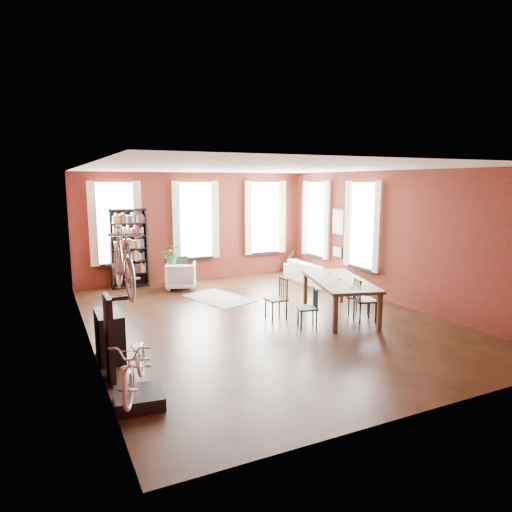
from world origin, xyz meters
TOP-DOWN VIEW (x-y plane):
  - room at (0.25, 0.62)m, footprint 9.00×9.04m
  - dining_table at (1.63, -0.51)m, footprint 1.72×2.60m
  - dining_chair_a at (0.55, -0.94)m, footprint 0.49×0.49m
  - dining_chair_b at (0.27, -0.13)m, footprint 0.42×0.42m
  - dining_chair_c at (1.90, -1.07)m, footprint 0.53×0.53m
  - dining_chair_d at (2.06, -0.66)m, footprint 0.47×0.47m
  - bookshelf at (-2.00, 4.30)m, footprint 1.00×0.32m
  - white_armchair at (-0.77, 3.49)m, footprint 0.99×0.97m
  - cream_sofa at (2.95, 2.60)m, footprint 0.61×2.08m
  - striped_rug at (-0.21, 2.04)m, footprint 1.61×2.05m
  - bike_trainer at (-3.18, -2.73)m, footprint 0.70×0.70m
  - bike_wall_rack at (-3.40, -1.80)m, footprint 0.16×0.60m
  - console_table at (-3.28, -0.90)m, footprint 0.40×0.80m
  - plant_stand at (-0.95, 3.80)m, footprint 0.34×0.34m
  - plant_by_sofa at (3.13, 4.30)m, footprint 0.42×0.72m
  - plant_small at (2.96, 0.43)m, footprint 0.28×0.45m
  - bicycle_floor at (-3.20, -2.70)m, footprint 0.75×0.90m
  - bicycle_hung at (-3.15, -1.80)m, footprint 0.47×1.00m
  - plant_on_stand at (-0.94, 3.80)m, footprint 0.71×0.75m

SIDE VIEW (x-z plane):
  - striped_rug at x=-0.21m, z-range 0.00..0.01m
  - plant_small at x=2.96m, z-range 0.00..0.15m
  - bike_trainer at x=-3.18m, z-range 0.00..0.18m
  - plant_by_sofa at x=3.13m, z-range 0.00..0.32m
  - plant_stand at x=-0.95m, z-range 0.00..0.58m
  - console_table at x=-3.28m, z-range 0.00..0.80m
  - dining_chair_d at x=2.06m, z-range 0.00..0.80m
  - white_armchair at x=-0.77m, z-range 0.00..0.81m
  - cream_sofa at x=2.95m, z-range 0.00..0.81m
  - dining_table at x=1.63m, z-range 0.00..0.82m
  - dining_chair_a at x=0.55m, z-range 0.00..0.83m
  - dining_chair_b at x=0.27m, z-range 0.00..0.89m
  - dining_chair_c at x=1.90m, z-range 0.00..0.92m
  - bike_wall_rack at x=-3.40m, z-range 0.00..1.30m
  - plant_on_stand at x=-0.94m, z-range 0.58..1.06m
  - bicycle_floor at x=-3.20m, z-range 0.18..1.65m
  - bookshelf at x=-2.00m, z-range 0.00..2.20m
  - bicycle_hung at x=-3.15m, z-range 1.30..2.96m
  - room at x=0.25m, z-range 0.53..3.75m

